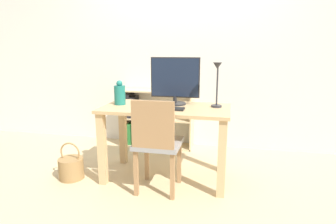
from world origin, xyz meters
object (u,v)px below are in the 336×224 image
object	(u,v)px
desk_lamp	(217,80)
vase	(120,94)
chair	(157,142)
monitor	(175,80)
keyboard	(167,109)
basket	(71,168)
bookshelf	(144,120)

from	to	relation	value
desk_lamp	vase	bearing A→B (deg)	-178.99
chair	desk_lamp	bearing A→B (deg)	31.47
monitor	keyboard	size ratio (longest dim) A/B	1.55
chair	basket	bearing A→B (deg)	171.03
bookshelf	basket	distance (m)	1.23
desk_lamp	bookshelf	bearing A→B (deg)	138.19
chair	basket	world-z (taller)	chair
desk_lamp	basket	size ratio (longest dim) A/B	1.13
bookshelf	basket	world-z (taller)	bookshelf
vase	bookshelf	size ratio (longest dim) A/B	0.26
keyboard	bookshelf	world-z (taller)	bookshelf
keyboard	basket	bearing A→B (deg)	-172.88
basket	vase	bearing A→B (deg)	29.40
keyboard	desk_lamp	bearing A→B (deg)	18.63
bookshelf	basket	xyz separation A→B (m)	(-0.41, -1.14, -0.23)
vase	chair	size ratio (longest dim) A/B	0.28
vase	desk_lamp	bearing A→B (deg)	1.01
monitor	basket	distance (m)	1.35
desk_lamp	basket	world-z (taller)	desk_lamp
monitor	vase	xyz separation A→B (m)	(-0.53, -0.13, -0.14)
keyboard	vase	xyz separation A→B (m)	(-0.51, 0.13, 0.10)
monitor	chair	world-z (taller)	monitor
monitor	keyboard	bearing A→B (deg)	-94.82
chair	bookshelf	distance (m)	1.32
vase	bookshelf	distance (m)	1.02
basket	desk_lamp	bearing A→B (deg)	10.84
desk_lamp	bookshelf	distance (m)	1.46
monitor	desk_lamp	bearing A→B (deg)	-15.17
chair	basket	size ratio (longest dim) A/B	2.29
keyboard	desk_lamp	size ratio (longest dim) A/B	0.74
monitor	bookshelf	size ratio (longest dim) A/B	0.52
keyboard	chair	size ratio (longest dim) A/B	0.37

